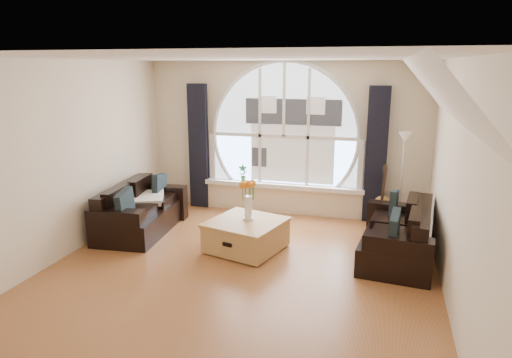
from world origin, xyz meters
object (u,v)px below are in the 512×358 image
at_px(potted_plant, 243,173).
at_px(guitar, 383,195).
at_px(vase_flowers, 248,193).
at_px(floor_lamp, 401,181).
at_px(sofa_left, 141,208).
at_px(coffee_chest, 246,234).
at_px(sofa_right, 397,231).

bearing_deg(potted_plant, guitar, -4.59).
relative_size(vase_flowers, floor_lamp, 0.44).
height_order(sofa_left, coffee_chest, sofa_left).
distance_m(sofa_right, potted_plant, 3.14).
xyz_separation_m(sofa_left, coffee_chest, (1.84, -0.27, -0.16)).
height_order(coffee_chest, guitar, guitar).
relative_size(floor_lamp, guitar, 1.51).
distance_m(sofa_left, guitar, 3.96).
bearing_deg(floor_lamp, vase_flowers, -145.58).
relative_size(coffee_chest, guitar, 0.93).
bearing_deg(floor_lamp, coffee_chest, -144.44).
bearing_deg(vase_flowers, guitar, 39.91).
bearing_deg(floor_lamp, guitar, 159.90).
bearing_deg(sofa_right, coffee_chest, -166.31).
bearing_deg(sofa_right, floor_lamp, 93.35).
bearing_deg(vase_flowers, sofa_right, 5.63).
distance_m(sofa_left, floor_lamp, 4.20).
bearing_deg(sofa_right, guitar, 104.83).
relative_size(sofa_left, floor_lamp, 1.06).
relative_size(vase_flowers, guitar, 0.66).
distance_m(coffee_chest, floor_lamp, 2.70).
distance_m(sofa_right, coffee_chest, 2.11).
xyz_separation_m(floor_lamp, guitar, (-0.27, 0.10, -0.27)).
height_order(vase_flowers, guitar, vase_flowers).
xyz_separation_m(sofa_right, floor_lamp, (0.06, 1.26, 0.40)).
height_order(floor_lamp, potted_plant, floor_lamp).
distance_m(floor_lamp, potted_plant, 2.79).
relative_size(sofa_left, potted_plant, 5.65).
height_order(sofa_right, potted_plant, potted_plant).
bearing_deg(vase_flowers, floor_lamp, 34.42).
bearing_deg(sofa_right, sofa_left, -173.82).
distance_m(sofa_right, guitar, 1.38).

